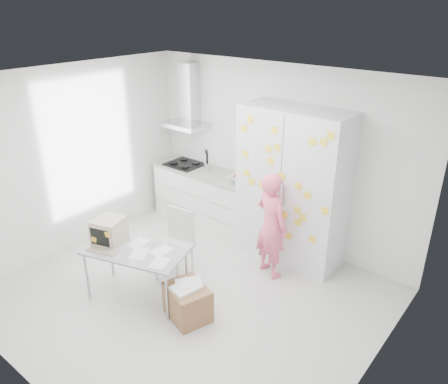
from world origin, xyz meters
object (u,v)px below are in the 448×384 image
Objects in this scene: person at (271,225)px; chair at (177,240)px; cardboard_box at (188,302)px; desk at (118,239)px.

person reaches higher than chair.
cardboard_box is (0.71, -0.56, -0.33)m from chair.
cardboard_box is at bearing 96.81° from person.
desk reaches higher than cardboard_box.
chair is (-0.95, -0.83, -0.20)m from person.
cardboard_box is (1.03, 0.14, -0.53)m from desk.
cardboard_box is (-0.24, -1.38, -0.52)m from person.
person is 1.50m from cardboard_box.
desk is 1.17m from cardboard_box.
person is 2.37× the size of cardboard_box.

